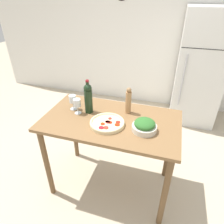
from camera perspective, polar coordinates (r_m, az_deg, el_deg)
ground_plane at (r=2.55m, az=-0.27°, el=-19.53°), size 14.00×14.00×0.00m
wall_back at (r=3.87m, az=10.39°, el=20.77°), size 6.40×0.08×2.60m
refrigerator at (r=3.57m, az=23.82°, el=11.15°), size 0.71×0.74×1.81m
prep_counter at (r=2.01m, az=-0.32°, el=-5.29°), size 1.32×0.75×0.92m
wine_bottle at (r=1.98m, az=-6.79°, el=4.08°), size 0.08×0.08×0.35m
wine_glass_near at (r=2.00m, az=-9.93°, el=2.40°), size 0.07×0.07×0.16m
wine_glass_far at (r=2.08m, az=-11.18°, el=3.47°), size 0.07×0.07×0.16m
pepper_mill at (r=1.98m, az=4.70°, el=3.18°), size 0.06×0.06×0.28m
salad_bowl at (r=1.78m, az=9.27°, el=-3.88°), size 0.22×0.22×0.11m
homemade_pizza at (r=1.84m, az=-1.38°, el=-3.13°), size 0.32×0.32×0.04m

